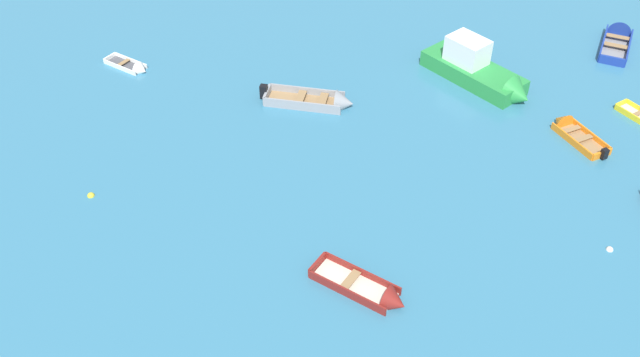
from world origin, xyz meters
TOP-DOWN VIEW (x-y plane):
  - rowboat_grey_far_back at (0.53, 27.87)m, footprint 4.90×2.41m
  - rowboat_deep_blue_center at (17.99, 33.56)m, footprint 3.20×4.46m
  - rowboat_white_foreground_center at (-9.59, 31.82)m, footprint 2.75×2.34m
  - rowboat_orange_back_row_left at (12.30, 24.95)m, footprint 2.30×3.44m
  - motor_launch_green_outer_left at (8.89, 29.51)m, footprint 5.44×6.26m
  - rowboat_maroon_outer_right at (1.78, 15.18)m, footprint 3.80×3.23m
  - mooring_buoy_central at (11.39, 17.12)m, footprint 0.29×0.29m
  - mooring_buoy_near_foreground at (-10.05, 21.53)m, footprint 0.32×0.32m

SIDE VIEW (x-z plane):
  - mooring_buoy_central at x=11.39m, z-range -0.14..0.14m
  - mooring_buoy_near_foreground at x=-10.05m, z-range -0.16..0.16m
  - rowboat_white_foreground_center at x=-9.59m, z-range -0.30..0.54m
  - rowboat_orange_back_row_left at x=12.30m, z-range -0.38..0.71m
  - rowboat_maroon_outer_right at x=1.78m, z-range -0.37..0.74m
  - rowboat_deep_blue_center at x=17.99m, z-range -0.45..0.89m
  - rowboat_grey_far_back at x=0.53m, z-range -0.40..0.87m
  - motor_launch_green_outer_left at x=8.89m, z-range -0.60..2.01m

